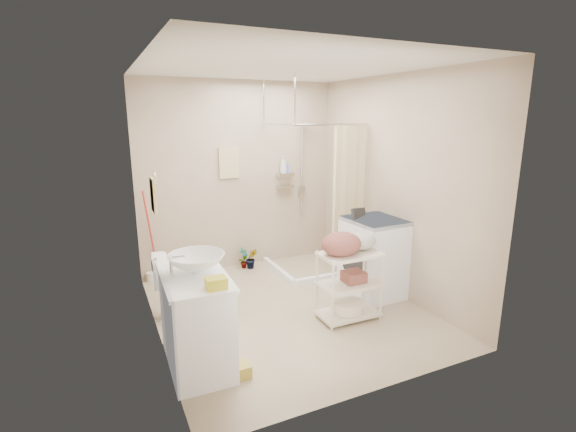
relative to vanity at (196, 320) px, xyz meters
name	(u,v)px	position (x,y,z in m)	size (l,w,h in m)	color
floor	(288,309)	(1.16, 0.62, -0.42)	(3.20, 3.20, 0.00)	tan
ceiling	(288,66)	(1.16, 0.62, 2.18)	(2.80, 3.20, 0.04)	silver
wall_back	(239,177)	(1.16, 2.22, 0.88)	(2.80, 0.04, 2.60)	#B7A58E
wall_front	(381,233)	(1.16, -0.98, 0.88)	(2.80, 0.04, 2.60)	#B7A58E
wall_left	(150,208)	(-0.24, 0.62, 0.88)	(0.04, 3.20, 2.60)	#B7A58E
wall_right	(394,187)	(2.56, 0.62, 0.88)	(0.04, 3.20, 2.60)	#B7A58E
vanity	(196,320)	(0.00, 0.00, 0.00)	(0.53, 0.94, 0.83)	white
sink	(197,263)	(0.04, 0.03, 0.50)	(0.48, 0.48, 0.17)	silver
counter_basket	(216,283)	(0.10, -0.37, 0.46)	(0.16, 0.12, 0.09)	gold
floor_basket	(238,368)	(0.26, -0.34, -0.34)	(0.28, 0.22, 0.15)	gold
toilet	(187,284)	(0.12, 0.99, -0.07)	(0.39, 0.68, 0.70)	white
mop	(147,237)	(-0.13, 2.14, 0.19)	(0.12, 0.12, 1.22)	red
potted_plant_a	(244,258)	(1.14, 2.07, -0.26)	(0.16, 0.11, 0.30)	brown
potted_plant_b	(252,258)	(1.24, 2.02, -0.27)	(0.16, 0.13, 0.30)	brown
hanging_towel	(229,163)	(1.01, 2.20, 1.08)	(0.28, 0.03, 0.42)	beige
towel_ring	(153,193)	(-0.22, 0.42, 1.05)	(0.04, 0.22, 0.34)	beige
tp_holder	(158,265)	(-0.20, 0.67, 0.30)	(0.08, 0.12, 0.14)	white
shower	(311,196)	(2.01, 1.67, 0.63)	(1.10, 1.10, 2.10)	white
shampoo_bottle_a	(283,165)	(1.80, 2.14, 1.03)	(0.09, 0.09, 0.24)	silver
shampoo_bottle_b	(286,167)	(1.84, 2.15, 0.99)	(0.08, 0.08, 0.17)	#4E5CB4
washing_machine	(375,257)	(2.30, 0.57, 0.06)	(0.65, 0.67, 0.95)	white
laundry_rack	(349,279)	(1.66, 0.16, 0.03)	(0.64, 0.38, 0.89)	silver
ironing_board	(366,252)	(2.17, 0.59, 0.13)	(0.31, 0.09, 1.10)	black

